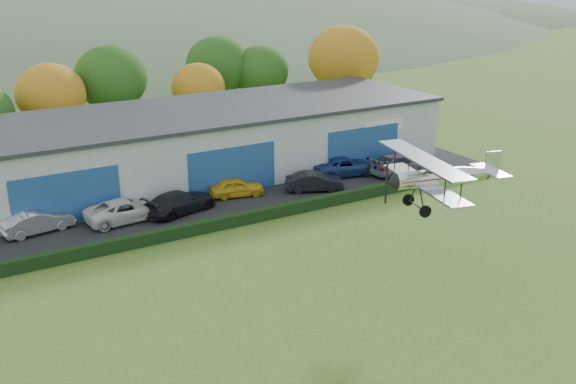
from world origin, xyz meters
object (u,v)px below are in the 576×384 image
car_7 (399,163)px  biplane (439,175)px  hangar (200,141)px  car_2 (125,210)px  car_4 (236,187)px  car_5 (314,182)px  car_3 (180,202)px  car_6 (345,166)px  car_1 (38,221)px

car_7 → biplane: size_ratio=0.70×
car_7 → biplane: biplane is taller
hangar → car_2: (-8.60, -7.34, -1.86)m
hangar → car_7: hangar is taller
car_4 → car_5: car_5 is taller
car_4 → car_5: 5.93m
car_7 → hangar: bearing=55.1°
car_2 → car_3: size_ratio=1.01×
car_5 → car_6: car_6 is taller
hangar → biplane: size_ratio=5.16×
car_3 → car_4: (4.82, 1.02, -0.08)m
car_6 → car_7: bearing=-104.1°
car_5 → car_6: 4.67m
car_5 → hangar: bearing=56.9°
car_6 → car_7: size_ratio=0.97×
biplane → car_2: bearing=139.1°
car_1 → car_5: (19.61, -2.15, -0.02)m
car_4 → biplane: 18.05m
hangar → car_5: size_ratio=9.32×
car_5 → biplane: 15.95m
car_4 → biplane: (3.81, -16.90, 5.08)m
hangar → car_4: (-0.07, -6.74, -1.92)m
car_6 → car_3: bearing=104.1°
biplane → car_3: bearing=130.5°
car_4 → car_6: size_ratio=0.75×
hangar → biplane: bearing=-81.0°
car_4 → car_6: bearing=-76.8°
car_3 → car_5: size_ratio=1.22×
car_3 → biplane: bearing=-167.1°
car_5 → car_4: bearing=95.6°
car_1 → car_6: 23.82m
car_1 → hangar: bearing=-74.9°
car_1 → car_6: (23.82, -0.13, 0.01)m
car_3 → biplane: size_ratio=0.68×
car_1 → car_2: 5.53m
car_3 → car_1: bearing=66.3°
car_4 → car_6: 9.83m
car_1 → car_4: size_ratio=1.11×
car_7 → car_5: bearing=87.6°
car_1 → car_7: car_7 is taller
car_6 → car_1: bearing=99.3°
car_5 → car_7: car_7 is taller
car_2 → biplane: biplane is taller
car_2 → car_7: size_ratio=0.97×
hangar → biplane: (3.73, -23.63, 3.16)m
car_4 → car_1: bearing=101.2°
car_5 → car_6: (4.20, 2.02, 0.03)m
biplane → car_5: bearing=95.1°
car_1 → biplane: (17.80, -17.17, 5.03)m
hangar → car_7: bearing=-31.2°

